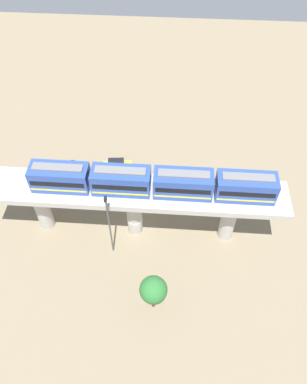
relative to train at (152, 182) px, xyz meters
The scene contains 7 objects.
ground_plane 9.68m from the train, 90.00° to the left, with size 120.00×120.00×0.00m, color #84755B.
viaduct 3.95m from the train, 90.00° to the left, with size 5.20×35.80×7.89m.
train is the anchor object (origin of this frame).
parked_car_yellow 14.81m from the train, 29.82° to the left, with size 2.22×4.36×1.76m.
parked_car_white 18.20m from the train, 54.60° to the left, with size 2.69×4.50×1.76m.
tree_near_viaduct 11.68m from the train, behind, with size 3.01×3.01×5.52m.
signal_post 6.82m from the train, 126.17° to the left, with size 0.44×0.28×10.49m.
Camera 1 is at (-27.74, -4.33, 40.77)m, focal length 35.12 mm.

